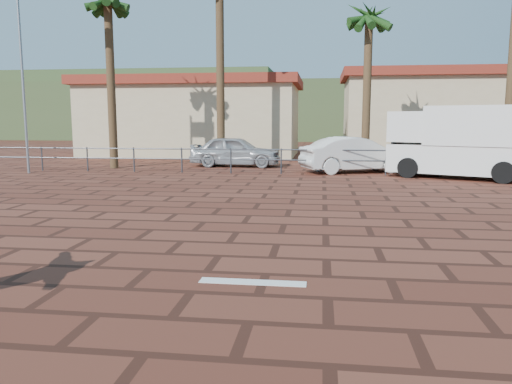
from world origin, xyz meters
TOP-DOWN VIEW (x-y plane):
  - ground at (0.00, 0.00)m, footprint 120.00×120.00m
  - paint_stripe at (0.70, -1.20)m, footprint 1.40×0.22m
  - guardrail at (0.00, 12.00)m, footprint 24.06×0.06m
  - flagpole at (-9.87, 11.00)m, footprint 1.30×0.10m
  - palm_far_left at (-7.50, 13.50)m, footprint 2.40×2.40m
  - palm_center at (3.50, 15.50)m, footprint 2.40×2.40m
  - building_west at (-6.00, 22.00)m, footprint 12.60×7.60m
  - building_east at (8.00, 24.00)m, footprint 10.60×6.60m
  - hill_front at (0.00, 50.00)m, footprint 70.00×18.00m
  - hill_back at (-22.00, 56.00)m, footprint 35.00×14.00m
  - campervan at (6.67, 11.48)m, footprint 5.42×3.98m
  - car_silver at (-2.33, 14.96)m, footprint 4.10×1.70m
  - car_white at (2.90, 13.00)m, footprint 4.59×3.01m
  - street_sign at (8.24, 11.68)m, footprint 0.39×0.17m

SIDE VIEW (x-z plane):
  - ground at x=0.00m, z-range 0.00..0.00m
  - paint_stripe at x=0.70m, z-range 0.00..0.01m
  - guardrail at x=0.00m, z-range 0.18..1.18m
  - car_silver at x=-2.33m, z-range 0.00..1.39m
  - car_white at x=2.90m, z-range 0.00..1.43m
  - campervan at x=6.67m, z-range 0.07..2.66m
  - street_sign at x=8.24m, z-range 0.40..2.39m
  - building_west at x=-6.00m, z-range 0.03..4.53m
  - building_east at x=8.00m, z-range 0.04..5.04m
  - hill_front at x=0.00m, z-range 0.00..6.00m
  - hill_back at x=-22.00m, z-range 0.00..8.00m
  - flagpole at x=-9.87m, z-range 0.64..8.64m
  - palm_center at x=3.50m, z-range 2.49..10.24m
  - palm_far_left at x=-7.50m, z-range 2.71..10.96m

